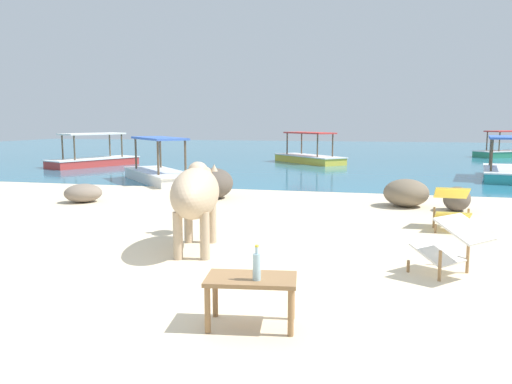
{
  "coord_description": "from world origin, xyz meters",
  "views": [
    {
      "loc": [
        1.94,
        -5.57,
        1.77
      ],
      "look_at": [
        -0.13,
        3.0,
        0.55
      ],
      "focal_mm": 36.15,
      "sensor_mm": 36.0,
      "label": 1
    }
  ],
  "objects": [
    {
      "name": "sand_beach",
      "position": [
        0.0,
        0.0,
        0.02
      ],
      "size": [
        18.0,
        14.0,
        0.04
      ],
      "primitive_type": "cube",
      "color": "beige",
      "rests_on": "ground"
    },
    {
      "name": "water_surface",
      "position": [
        0.0,
        22.0,
        0.0
      ],
      "size": [
        60.0,
        36.0,
        0.03
      ],
      "primitive_type": "cube",
      "color": "teal",
      "rests_on": "ground"
    },
    {
      "name": "cow",
      "position": [
        -0.44,
        0.87,
        0.81
      ],
      "size": [
        0.96,
        2.11,
        1.17
      ],
      "rotation": [
        0.0,
        0.0,
        1.79
      ],
      "color": "tan",
      "rests_on": "sand_beach"
    },
    {
      "name": "low_bench_table",
      "position": [
        0.92,
        -1.51,
        0.4
      ],
      "size": [
        0.81,
        0.54,
        0.43
      ],
      "rotation": [
        0.0,
        0.0,
        0.14
      ],
      "color": "olive",
      "rests_on": "sand_beach"
    },
    {
      "name": "bottle",
      "position": [
        0.98,
        -1.58,
        0.59
      ],
      "size": [
        0.07,
        0.07,
        0.3
      ],
      "color": "#A3C6D1",
      "rests_on": "low_bench_table"
    },
    {
      "name": "deck_chair_near",
      "position": [
        2.74,
        0.39,
        0.42
      ],
      "size": [
        0.93,
        0.9,
        0.68
      ],
      "rotation": [
        0.0,
        0.0,
        2.42
      ],
      "color": "olive",
      "rests_on": "sand_beach"
    },
    {
      "name": "deck_chair_far",
      "position": [
        3.08,
        3.07,
        0.42
      ],
      "size": [
        0.57,
        0.78,
        0.68
      ],
      "rotation": [
        0.0,
        0.0,
        4.68
      ],
      "color": "olive",
      "rests_on": "sand_beach"
    },
    {
      "name": "shore_rock_large",
      "position": [
        3.41,
        4.91,
        0.28
      ],
      "size": [
        0.68,
        0.81,
        0.47
      ],
      "primitive_type": "ellipsoid",
      "rotation": [
        0.0,
        0.0,
        1.29
      ],
      "color": "brown",
      "rests_on": "sand_beach"
    },
    {
      "name": "shore_rock_medium",
      "position": [
        -4.22,
        4.16,
        0.24
      ],
      "size": [
        1.01,
        0.98,
        0.4
      ],
      "primitive_type": "ellipsoid",
      "rotation": [
        0.0,
        0.0,
        0.68
      ],
      "color": "gray",
      "rests_on": "sand_beach"
    },
    {
      "name": "shore_rock_small",
      "position": [
        2.48,
        5.22,
        0.32
      ],
      "size": [
        1.11,
        1.1,
        0.56
      ],
      "primitive_type": "ellipsoid",
      "rotation": [
        0.0,
        0.0,
        0.26
      ],
      "color": "#756651",
      "rests_on": "sand_beach"
    },
    {
      "name": "shore_rock_flat",
      "position": [
        -1.67,
        5.35,
        0.38
      ],
      "size": [
        0.95,
        1.12,
        0.68
      ],
      "primitive_type": "ellipsoid",
      "rotation": [
        0.0,
        0.0,
        1.46
      ],
      "color": "brown",
      "rests_on": "sand_beach"
    },
    {
      "name": "boat_green",
      "position": [
        8.12,
        22.02,
        0.29
      ],
      "size": [
        3.68,
        3.03,
        1.29
      ],
      "rotation": [
        0.0,
        0.0,
        3.74
      ],
      "color": "#338E66",
      "rests_on": "water_surface"
    },
    {
      "name": "boat_red",
      "position": [
        -8.95,
        12.48,
        0.29
      ],
      "size": [
        2.53,
        3.83,
        1.29
      ],
      "rotation": [
        0.0,
        0.0,
        1.16
      ],
      "color": "#C63833",
      "rests_on": "water_surface"
    },
    {
      "name": "boat_teal",
      "position": [
        5.64,
        11.49,
        0.29
      ],
      "size": [
        1.77,
        3.82,
        1.29
      ],
      "rotation": [
        0.0,
        0.0,
        4.54
      ],
      "color": "teal",
      "rests_on": "water_surface"
    },
    {
      "name": "boat_white",
      "position": [
        -4.26,
        8.21,
        0.29
      ],
      "size": [
        3.32,
        3.5,
        1.29
      ],
      "rotation": [
        0.0,
        0.0,
        5.45
      ],
      "color": "white",
      "rests_on": "water_surface"
    },
    {
      "name": "boat_yellow",
      "position": [
        -0.98,
        16.06,
        0.29
      ],
      "size": [
        3.39,
        3.44,
        1.29
      ],
      "rotation": [
        0.0,
        0.0,
        2.34
      ],
      "color": "gold",
      "rests_on": "water_surface"
    }
  ]
}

